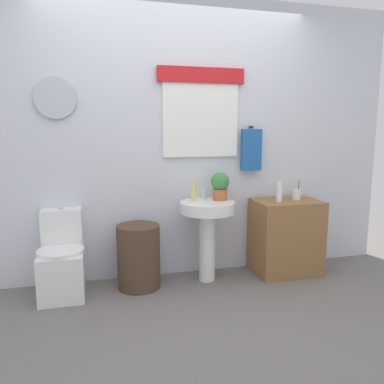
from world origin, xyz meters
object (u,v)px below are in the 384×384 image
at_px(laundry_hamper, 139,256).
at_px(toothbrush_cup, 297,194).
at_px(toilet, 62,262).
at_px(potted_plant, 220,185).
at_px(wooden_cabinet, 286,237).
at_px(lotion_bottle, 279,192).
at_px(soap_bottle, 193,191).
at_px(pedestal_sink, 207,222).

distance_m(laundry_hamper, toothbrush_cup, 1.62).
bearing_deg(toilet, potted_plant, 1.10).
relative_size(wooden_cabinet, lotion_bottle, 3.80).
height_order(soap_bottle, toothbrush_cup, soap_bottle).
bearing_deg(soap_bottle, pedestal_sink, -22.62).
xyz_separation_m(laundry_hamper, toothbrush_cup, (1.55, 0.02, 0.49)).
height_order(soap_bottle, lotion_bottle, soap_bottle).
relative_size(potted_plant, toothbrush_cup, 1.39).
bearing_deg(pedestal_sink, wooden_cabinet, 0.00).
xyz_separation_m(toilet, lotion_bottle, (1.98, -0.07, 0.54)).
xyz_separation_m(wooden_cabinet, toothbrush_cup, (0.11, 0.02, 0.41)).
bearing_deg(laundry_hamper, wooden_cabinet, 0.00).
bearing_deg(wooden_cabinet, pedestal_sink, -180.00).
distance_m(toilet, pedestal_sink, 1.31).
bearing_deg(pedestal_sink, potted_plant, 23.20).
distance_m(wooden_cabinet, toothbrush_cup, 0.43).
xyz_separation_m(laundry_hamper, lotion_bottle, (1.33, -0.04, 0.53)).
xyz_separation_m(soap_bottle, toothbrush_cup, (1.03, -0.03, -0.07)).
relative_size(toilet, laundry_hamper, 1.29).
relative_size(laundry_hamper, wooden_cabinet, 0.79).
relative_size(pedestal_sink, wooden_cabinet, 1.04).
relative_size(soap_bottle, potted_plant, 0.72).
xyz_separation_m(pedestal_sink, potted_plant, (0.14, 0.06, 0.33)).
bearing_deg(toothbrush_cup, pedestal_sink, -178.75).
xyz_separation_m(laundry_hamper, wooden_cabinet, (1.44, 0.00, 0.08)).
relative_size(toilet, pedestal_sink, 0.98).
xyz_separation_m(toilet, soap_bottle, (1.16, 0.02, 0.56)).
bearing_deg(soap_bottle, wooden_cabinet, -3.10).
xyz_separation_m(soap_bottle, potted_plant, (0.26, 0.01, 0.05)).
relative_size(pedestal_sink, lotion_bottle, 3.93).
height_order(wooden_cabinet, toothbrush_cup, toothbrush_cup).
height_order(laundry_hamper, pedestal_sink, pedestal_sink).
xyz_separation_m(wooden_cabinet, lotion_bottle, (-0.11, -0.04, 0.46)).
distance_m(pedestal_sink, potted_plant, 0.36).
bearing_deg(toilet, soap_bottle, 0.85).
bearing_deg(laundry_hamper, potted_plant, 4.43).
bearing_deg(toothbrush_cup, soap_bottle, 178.33).
bearing_deg(potted_plant, toilet, -178.90).
distance_m(laundry_hamper, pedestal_sink, 0.69).
bearing_deg(soap_bottle, toothbrush_cup, -1.67).
xyz_separation_m(wooden_cabinet, soap_bottle, (-0.92, 0.05, 0.48)).
xyz_separation_m(soap_bottle, lotion_bottle, (0.82, -0.09, -0.02)).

